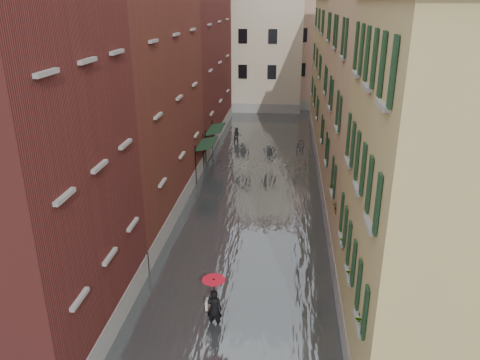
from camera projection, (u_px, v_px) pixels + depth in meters
The scene contains 15 objects.
ground at pixel (234, 311), 18.33m from camera, with size 120.00×120.00×0.00m, color #545456.
floodwater at pixel (257, 186), 30.35m from camera, with size 10.00×60.00×0.20m, color #505659.
building_left_near at pixel (7, 165), 14.81m from camera, with size 6.00×8.00×13.00m, color maroon.
building_left_mid at pixel (124, 102), 25.11m from camera, with size 6.00×14.00×12.50m, color maroon.
building_left_far at pixel (184, 57), 38.75m from camera, with size 6.00×16.00×14.00m, color maroon.
building_right_near at pixel (462, 206), 13.72m from camera, with size 6.00×8.00×11.50m, color tan.
building_right_mid at pixel (391, 103), 23.65m from camera, with size 6.00×14.00×13.00m, color tan.
building_right_far at pixel (354, 74), 37.84m from camera, with size 6.00×16.00×11.50m, color tan.
building_end_cream at pixel (247, 47), 51.53m from camera, with size 12.00×9.00×13.00m, color #C1B699.
building_end_pink at pixel (328, 51), 52.69m from camera, with size 10.00×9.00×12.00m, color tan.
awning_near at pixel (206, 145), 30.84m from camera, with size 1.09×2.80×2.80m.
awning_far at pixel (215, 130), 34.35m from camera, with size 1.09×3.08×2.80m.
window_planters at pixel (347, 231), 17.07m from camera, with size 0.59×10.59×0.84m.
pedestrian_main at pixel (214, 300), 17.01m from camera, with size 0.87×0.87×2.06m.
pedestrian_far at pixel (237, 136), 39.02m from camera, with size 0.73×0.57×1.50m, color black.
Camera 1 is at (1.83, -15.14, 11.41)m, focal length 35.00 mm.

